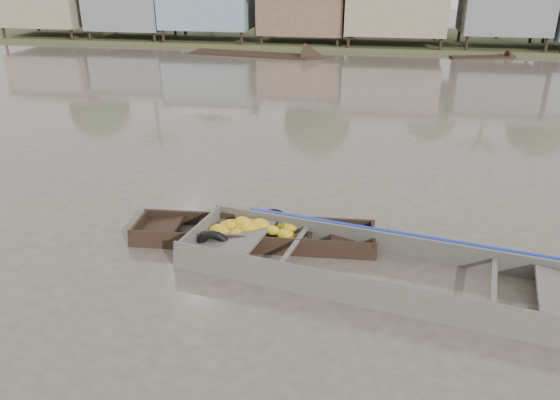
# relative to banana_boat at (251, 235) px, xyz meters

# --- Properties ---
(ground) EXTENTS (120.00, 120.00, 0.00)m
(ground) POSITION_rel_banana_boat_xyz_m (0.95, -0.48, -0.14)
(ground) COLOR #4C433A
(ground) RESTS_ON ground
(banana_boat) EXTENTS (5.50, 1.65, 0.78)m
(banana_boat) POSITION_rel_banana_boat_xyz_m (0.00, 0.00, 0.00)
(banana_boat) COLOR black
(banana_boat) RESTS_ON ground
(viewer_boat) EXTENTS (8.69, 3.70, 0.68)m
(viewer_boat) POSITION_rel_banana_boat_xyz_m (3.04, -1.11, -0.06)
(viewer_boat) COLOR #433F39
(viewer_boat) RESTS_ON ground
(distant_boats) EXTENTS (37.71, 15.78, 0.35)m
(distant_boats) POSITION_rel_banana_boat_xyz_m (11.49, 21.94, -0.19)
(distant_boats) COLOR black
(distant_boats) RESTS_ON ground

